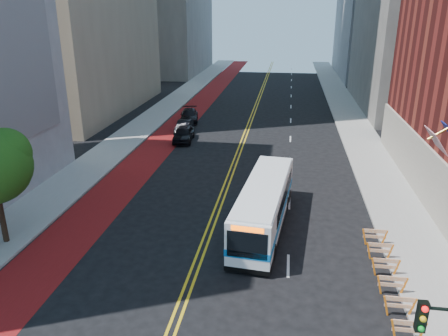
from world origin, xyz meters
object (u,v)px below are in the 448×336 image
car_b (184,127)px  transit_bus (264,204)px  car_a (184,134)px  car_c (189,116)px

car_b → transit_bus: bearing=-66.1°
car_a → car_c: size_ratio=0.90×
car_a → car_c: 8.18m
car_c → car_b: bearing=-95.0°
car_a → car_b: size_ratio=1.11×
transit_bus → car_a: size_ratio=2.41×
transit_bus → car_b: transit_bus is taller
car_a → car_b: 3.11m
car_b → car_a: bearing=-79.2°
transit_bus → car_c: bearing=117.7°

